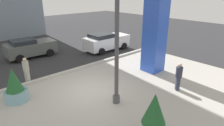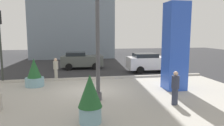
{
  "view_description": "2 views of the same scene",
  "coord_description": "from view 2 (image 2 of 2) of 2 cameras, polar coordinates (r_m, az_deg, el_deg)",
  "views": [
    {
      "loc": [
        -5.64,
        -8.06,
        5.35
      ],
      "look_at": [
        1.32,
        -0.31,
        1.42
      ],
      "focal_mm": 31.09,
      "sensor_mm": 36.0,
      "label": 1
    },
    {
      "loc": [
        -0.94,
        -12.28,
        3.37
      ],
      "look_at": [
        1.26,
        0.06,
        1.62
      ],
      "focal_mm": 34.03,
      "sensor_mm": 36.0,
      "label": 2
    }
  ],
  "objects": [
    {
      "name": "lamp_post",
      "position": [
        10.46,
        -3.88,
        7.21
      ],
      "size": [
        0.44,
        0.44,
        6.64
      ],
      "color": "#4C4C51",
      "rests_on": "ground_plane"
    },
    {
      "name": "potted_plant_near_left",
      "position": [
        14.42,
        -20.13,
        -2.93
      ],
      "size": [
        1.17,
        1.17,
        1.8
      ],
      "color": "#7AA8B7",
      "rests_on": "ground_plane"
    },
    {
      "name": "potted_plant_curbside",
      "position": [
        8.09,
        -5.92,
        -9.42
      ],
      "size": [
        0.92,
        0.92,
        1.87
      ],
      "color": "#7AA8B7",
      "rests_on": "ground_plane"
    },
    {
      "name": "car_intersection",
      "position": [
        19.15,
        10.53,
        0.24
      ],
      "size": [
        4.4,
        2.11,
        1.63
      ],
      "color": "silver",
      "rests_on": "ground_plane"
    },
    {
      "name": "plaza_pavement",
      "position": [
        10.86,
        -4.73,
        -10.17
      ],
      "size": [
        18.0,
        10.0,
        0.02
      ],
      "primitive_type": "cube",
      "color": "#ADA89E",
      "rests_on": "ground_plane"
    },
    {
      "name": "pedestrian_crossing",
      "position": [
        15.95,
        -14.86,
        -1.26
      ],
      "size": [
        0.44,
        0.44,
        1.61
      ],
      "color": "#B2AD9E",
      "rests_on": "ground_plane"
    },
    {
      "name": "ground_plane",
      "position": [
        16.65,
        -6.7,
        -3.78
      ],
      "size": [
        60.0,
        60.0,
        0.0
      ],
      "primitive_type": "plane",
      "color": "#2D2D30"
    },
    {
      "name": "pedestrian_on_sidewalk",
      "position": [
        10.47,
        16.64,
        -6.04
      ],
      "size": [
        0.51,
        0.51,
        1.62
      ],
      "color": "#33384C",
      "rests_on": "ground_plane"
    },
    {
      "name": "car_far_lane",
      "position": [
        20.64,
        -8.22,
        0.76
      ],
      "size": [
        4.0,
        2.04,
        1.58
      ],
      "color": "#565B56",
      "rests_on": "ground_plane"
    },
    {
      "name": "traffic_light_corner",
      "position": [
        16.13,
        -27.94,
        6.65
      ],
      "size": [
        0.28,
        0.42,
        4.88
      ],
      "color": "#333833",
      "rests_on": "ground_plane"
    },
    {
      "name": "curb_strip",
      "position": [
        15.77,
        -6.5,
        -4.14
      ],
      "size": [
        18.0,
        0.24,
        0.16
      ],
      "primitive_type": "cube",
      "color": "#B7B2A8",
      "rests_on": "ground_plane"
    },
    {
      "name": "art_pillar_blue",
      "position": [
        13.22,
        16.61,
        4.24
      ],
      "size": [
        1.2,
        1.2,
        5.18
      ],
      "primitive_type": "cube",
      "color": "blue",
      "rests_on": "ground_plane"
    }
  ]
}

